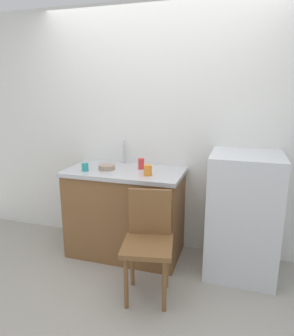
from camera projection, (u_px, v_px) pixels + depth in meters
name	position (u px, v px, depth m)	size (l,w,h in m)	color
ground_plane	(129.00, 293.00, 2.61)	(8.00, 8.00, 0.00)	#9E998E
back_wall	(161.00, 131.00, 3.23)	(4.80, 0.10, 2.53)	silver
cabinet_base	(126.00, 214.00, 3.19)	(1.14, 0.60, 0.87)	brown
countertop	(125.00, 172.00, 3.07)	(1.18, 0.64, 0.04)	#B7B7BC
faucet	(124.00, 152.00, 3.30)	(0.02, 0.02, 0.25)	#B7B7BC
refrigerator	(243.00, 215.00, 2.81)	(0.62, 0.61, 1.14)	silver
chair	(148.00, 239.00, 2.51)	(0.47, 0.47, 0.89)	brown
terracotta_bowl	(107.00, 167.00, 3.08)	(0.16, 0.16, 0.05)	gray
cup_teal	(85.00, 167.00, 3.02)	(0.07, 0.07, 0.08)	teal
cup_orange	(148.00, 170.00, 2.86)	(0.08, 0.08, 0.10)	orange
cup_red	(141.00, 164.00, 3.09)	(0.06, 0.06, 0.11)	red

